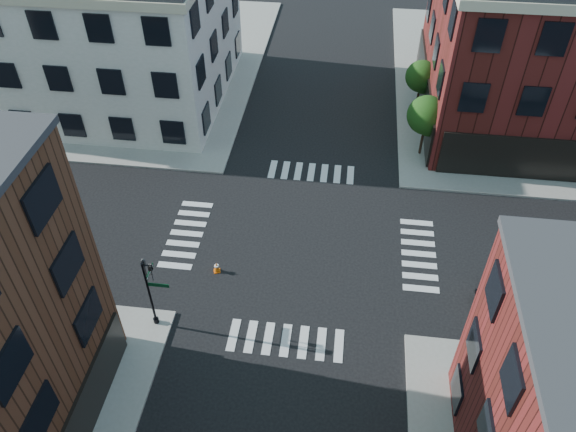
# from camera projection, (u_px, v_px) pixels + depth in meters

# --- Properties ---
(ground) EXTENTS (120.00, 120.00, 0.00)m
(ground) POSITION_uv_depth(u_px,v_px,m) (300.00, 243.00, 33.62)
(ground) COLOR black
(ground) RESTS_ON ground
(sidewalk_ne) EXTENTS (30.00, 30.00, 0.15)m
(sidewalk_ne) POSITION_uv_depth(u_px,v_px,m) (576.00, 89.00, 47.06)
(sidewalk_ne) COLOR gray
(sidewalk_ne) RESTS_ON ground
(sidewalk_nw) EXTENTS (30.00, 30.00, 0.15)m
(sidewalk_nw) POSITION_uv_depth(u_px,v_px,m) (95.00, 60.00, 50.89)
(sidewalk_nw) COLOR gray
(sidewalk_nw) RESTS_ON ground
(building_nw) EXTENTS (22.00, 16.00, 11.00)m
(building_nw) POSITION_uv_depth(u_px,v_px,m) (80.00, 26.00, 43.39)
(building_nw) COLOR silver
(building_nw) RESTS_ON ground
(tree_near) EXTENTS (2.69, 2.69, 4.49)m
(tree_near) POSITION_uv_depth(u_px,v_px,m) (427.00, 117.00, 38.12)
(tree_near) COLOR black
(tree_near) RESTS_ON ground
(tree_far) EXTENTS (2.43, 2.43, 4.07)m
(tree_far) POSITION_uv_depth(u_px,v_px,m) (422.00, 78.00, 42.72)
(tree_far) COLOR black
(tree_far) RESTS_ON ground
(signal_pole) EXTENTS (1.29, 1.24, 4.60)m
(signal_pole) POSITION_uv_depth(u_px,v_px,m) (150.00, 286.00, 27.41)
(signal_pole) COLOR black
(signal_pole) RESTS_ON ground
(box_truck) EXTENTS (7.75, 2.49, 3.48)m
(box_truck) POSITION_uv_depth(u_px,v_px,m) (568.00, 287.00, 28.73)
(box_truck) COLOR silver
(box_truck) RESTS_ON ground
(traffic_cone) EXTENTS (0.46, 0.46, 0.69)m
(traffic_cone) POSITION_uv_depth(u_px,v_px,m) (217.00, 267.00, 31.75)
(traffic_cone) COLOR #DB5C09
(traffic_cone) RESTS_ON ground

